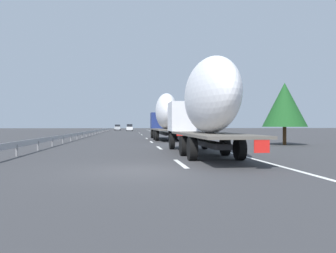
{
  "coord_description": "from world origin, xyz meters",
  "views": [
    {
      "loc": [
        -11.92,
        0.32,
        1.59
      ],
      "look_at": [
        18.08,
        -3.13,
        1.47
      ],
      "focal_mm": 36.53,
      "sensor_mm": 36.0,
      "label": 1
    }
  ],
  "objects_px": {
    "truck_lead": "(165,115)",
    "car_white_van": "(130,128)",
    "car_silver_hatch": "(118,127)",
    "road_sign": "(169,122)",
    "truck_trailing": "(205,104)"
  },
  "relations": [
    {
      "from": "truck_lead",
      "to": "car_white_van",
      "type": "relative_size",
      "value": 3.0
    },
    {
      "from": "truck_lead",
      "to": "road_sign",
      "type": "xyz_separation_m",
      "value": [
        22.61,
        -3.1,
        -0.48
      ]
    },
    {
      "from": "truck_trailing",
      "to": "car_silver_hatch",
      "type": "height_order",
      "value": "truck_trailing"
    },
    {
      "from": "truck_lead",
      "to": "car_white_van",
      "type": "distance_m",
      "value": 56.49
    },
    {
      "from": "car_white_van",
      "to": "car_silver_hatch",
      "type": "bearing_deg",
      "value": 17.23
    },
    {
      "from": "truck_trailing",
      "to": "car_silver_hatch",
      "type": "bearing_deg",
      "value": 4.77
    },
    {
      "from": "car_white_van",
      "to": "road_sign",
      "type": "height_order",
      "value": "road_sign"
    },
    {
      "from": "truck_trailing",
      "to": "car_silver_hatch",
      "type": "xyz_separation_m",
      "value": [
        87.44,
        7.29,
        -1.79
      ]
    },
    {
      "from": "truck_trailing",
      "to": "car_white_van",
      "type": "bearing_deg",
      "value": 2.8
    },
    {
      "from": "car_silver_hatch",
      "to": "car_white_van",
      "type": "distance_m",
      "value": 12.09
    },
    {
      "from": "car_white_van",
      "to": "road_sign",
      "type": "distance_m",
      "value": 34.43
    },
    {
      "from": "car_silver_hatch",
      "to": "road_sign",
      "type": "xyz_separation_m",
      "value": [
        -45.27,
        -10.39,
        1.32
      ]
    },
    {
      "from": "car_silver_hatch",
      "to": "road_sign",
      "type": "height_order",
      "value": "road_sign"
    },
    {
      "from": "truck_lead",
      "to": "truck_trailing",
      "type": "bearing_deg",
      "value": 180.0
    },
    {
      "from": "car_silver_hatch",
      "to": "road_sign",
      "type": "bearing_deg",
      "value": -167.08
    }
  ]
}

